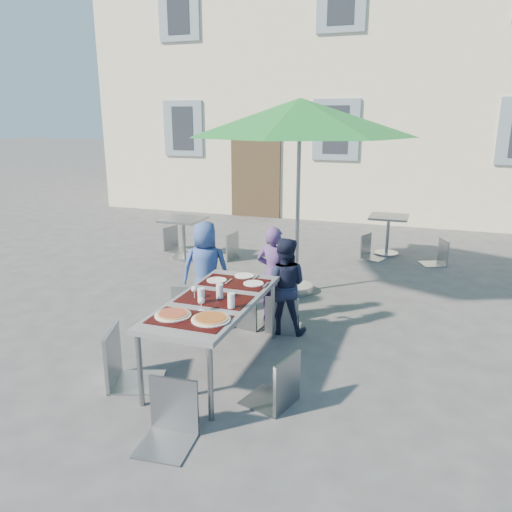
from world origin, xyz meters
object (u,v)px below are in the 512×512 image
at_px(chair_4, 278,350).
at_px(bg_chair_r_0, 227,229).
at_px(chair_3, 122,323).
at_px(child_0, 206,269).
at_px(child_1, 273,274).
at_px(chair_5, 167,378).
at_px(cafe_table_1, 388,228).
at_px(pizza_near_left, 173,314).
at_px(chair_0, 192,279).
at_px(patio_umbrella, 300,118).
at_px(cafe_table_0, 184,231).
at_px(dining_table, 214,304).
at_px(bg_chair_l_0, 174,224).
at_px(chair_1, 245,283).
at_px(bg_chair_l_1, 371,232).
at_px(child_2, 284,286).
at_px(chair_2, 283,291).
at_px(pizza_near_right, 211,319).
at_px(bg_chair_r_1, 440,237).

bearing_deg(chair_4, bg_chair_r_0, 117.89).
bearing_deg(chair_3, child_0, 90.01).
bearing_deg(chair_3, child_1, 66.39).
bearing_deg(chair_5, child_0, 108.51).
bearing_deg(cafe_table_1, bg_chair_r_0, -154.55).
distance_m(pizza_near_left, chair_0, 1.51).
bearing_deg(patio_umbrella, cafe_table_0, 156.16).
relative_size(pizza_near_left, chair_5, 0.36).
xyz_separation_m(dining_table, bg_chair_l_0, (-2.66, 4.03, -0.18)).
bearing_deg(child_1, chair_1, 55.21).
height_order(dining_table, child_0, child_0).
bearing_deg(bg_chair_l_1, cafe_table_0, -159.64).
relative_size(chair_4, bg_chair_r_0, 0.99).
distance_m(child_2, patio_umbrella, 2.38).
bearing_deg(cafe_table_0, chair_5, -63.89).
xyz_separation_m(child_2, chair_4, (0.40, -1.55, -0.04)).
bearing_deg(bg_chair_l_0, chair_4, -52.32).
relative_size(child_0, chair_5, 1.33).
relative_size(chair_0, chair_2, 1.17).
relative_size(pizza_near_left, chair_0, 0.32).
distance_m(child_0, chair_1, 0.64).
bearing_deg(bg_chair_r_0, pizza_near_right, -69.15).
xyz_separation_m(patio_umbrella, bg_chair_r_1, (1.97, 2.20, -1.98)).
bearing_deg(chair_5, chair_3, 142.99).
relative_size(chair_3, patio_umbrella, 0.34).
xyz_separation_m(child_2, bg_chair_l_1, (0.58, 3.64, -0.10)).
distance_m(child_1, chair_2, 0.40).
bearing_deg(chair_5, bg_chair_r_1, 71.29).
bearing_deg(bg_chair_r_1, chair_1, -121.65).
xyz_separation_m(child_2, cafe_table_0, (-2.60, 2.46, -0.07)).
bearing_deg(patio_umbrella, chair_5, -90.63).
relative_size(child_0, bg_chair_l_1, 1.48).
bearing_deg(child_2, child_0, -18.35).
bearing_deg(bg_chair_l_0, pizza_near_right, -57.85).
xyz_separation_m(child_0, bg_chair_r_0, (-0.76, 2.53, -0.07)).
xyz_separation_m(pizza_near_right, patio_umbrella, (-0.01, 3.01, 1.71)).
relative_size(child_2, chair_0, 1.11).
bearing_deg(child_0, chair_2, 151.43).
distance_m(dining_table, chair_3, 0.91).
bearing_deg(bg_chair_r_0, chair_0, -75.43).
distance_m(child_2, chair_0, 1.11).
bearing_deg(bg_chair_l_0, bg_chair_r_0, -10.39).
bearing_deg(bg_chair_l_0, chair_5, -61.92).
distance_m(pizza_near_left, patio_umbrella, 3.50).
distance_m(pizza_near_left, chair_4, 1.01).
distance_m(chair_5, cafe_table_0, 5.32).
distance_m(cafe_table_0, bg_chair_l_1, 3.39).
bearing_deg(chair_0, cafe_table_0, 119.40).
bearing_deg(pizza_near_right, cafe_table_1, 79.34).
bearing_deg(bg_chair_l_0, child_2, -43.78).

